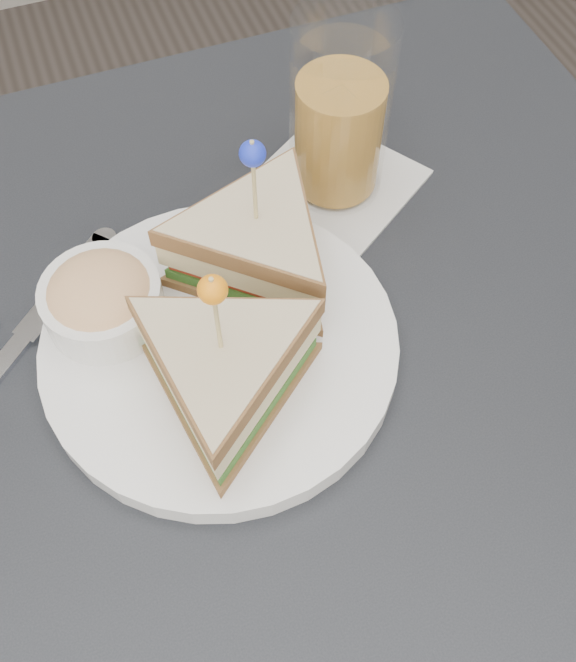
{
  "coord_description": "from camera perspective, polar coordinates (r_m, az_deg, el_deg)",
  "views": [
    {
      "loc": [
        -0.09,
        -0.25,
        1.24
      ],
      "look_at": [
        0.01,
        0.01,
        0.8
      ],
      "focal_mm": 40.0,
      "sensor_mm": 36.0,
      "label": 1
    }
  ],
  "objects": [
    {
      "name": "cutlery_knife",
      "position": [
        0.61,
        -19.3,
        0.11
      ],
      "size": [
        0.16,
        0.15,
        0.01
      ],
      "rotation": [
        0.0,
        0.0,
        -0.82
      ],
      "color": "silver",
      "rests_on": "table"
    },
    {
      "name": "table",
      "position": [
        0.63,
        -0.54,
        -7.17
      ],
      "size": [
        0.8,
        0.8,
        0.75
      ],
      "color": "black",
      "rests_on": "ground"
    },
    {
      "name": "plate_meal",
      "position": [
        0.54,
        -5.04,
        1.3
      ],
      "size": [
        0.31,
        0.31,
        0.16
      ],
      "rotation": [
        0.0,
        0.0,
        0.15
      ],
      "color": "white",
      "rests_on": "table"
    },
    {
      "name": "drink_set",
      "position": [
        0.63,
        3.98,
        15.9
      ],
      "size": [
        0.18,
        0.18,
        0.17
      ],
      "rotation": [
        0.0,
        0.0,
        0.58
      ],
      "color": "silver",
      "rests_on": "table"
    },
    {
      "name": "ground_plane",
      "position": [
        1.27,
        -0.28,
        -20.24
      ],
      "size": [
        3.5,
        3.5,
        0.0
      ],
      "primitive_type": "plane",
      "color": "#3F3833"
    }
  ]
}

